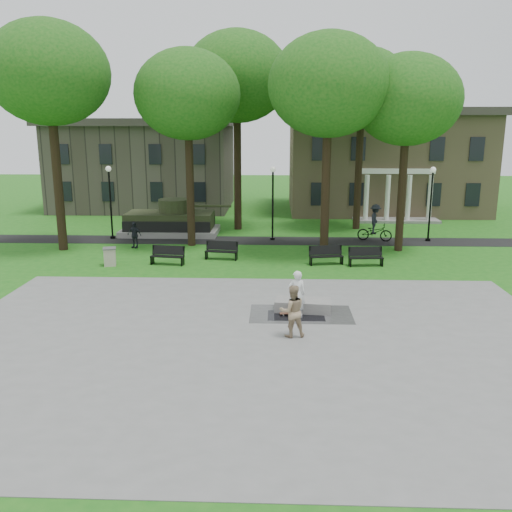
# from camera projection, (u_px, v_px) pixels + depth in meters

# --- Properties ---
(ground) EXTENTS (120.00, 120.00, 0.00)m
(ground) POSITION_uv_depth(u_px,v_px,m) (259.00, 298.00, 23.25)
(ground) COLOR #1A5E16
(ground) RESTS_ON ground
(plaza) EXTENTS (22.00, 16.00, 0.02)m
(plaza) POSITION_uv_depth(u_px,v_px,m) (254.00, 344.00, 18.39)
(plaza) COLOR gray
(plaza) RESTS_ON ground
(footpath) EXTENTS (44.00, 2.60, 0.01)m
(footpath) POSITION_uv_depth(u_px,v_px,m) (265.00, 241.00, 34.91)
(footpath) COLOR black
(footpath) RESTS_ON ground
(building_right) EXTENTS (17.00, 12.00, 8.60)m
(building_right) POSITION_uv_depth(u_px,v_px,m) (383.00, 160.00, 47.13)
(building_right) COLOR #9E8460
(building_right) RESTS_ON ground
(building_left) EXTENTS (15.00, 10.00, 7.20)m
(building_left) POSITION_uv_depth(u_px,v_px,m) (146.00, 167.00, 48.55)
(building_left) COLOR #4C443D
(building_left) RESTS_ON ground
(tree_0) EXTENTS (6.80, 6.80, 12.97)m
(tree_0) POSITION_uv_depth(u_px,v_px,m) (49.00, 74.00, 30.08)
(tree_0) COLOR black
(tree_0) RESTS_ON ground
(tree_1) EXTENTS (6.20, 6.20, 11.63)m
(tree_1) POSITION_uv_depth(u_px,v_px,m) (188.00, 95.00, 31.52)
(tree_1) COLOR black
(tree_1) RESTS_ON ground
(tree_2) EXTENTS (6.60, 6.60, 12.16)m
(tree_2) POSITION_uv_depth(u_px,v_px,m) (329.00, 86.00, 29.20)
(tree_2) COLOR black
(tree_2) RESTS_ON ground
(tree_3) EXTENTS (6.00, 6.00, 11.19)m
(tree_3) POSITION_uv_depth(u_px,v_px,m) (408.00, 100.00, 30.18)
(tree_3) COLOR black
(tree_3) RESTS_ON ground
(tree_4) EXTENTS (7.20, 7.20, 13.50)m
(tree_4) POSITION_uv_depth(u_px,v_px,m) (237.00, 77.00, 36.43)
(tree_4) COLOR black
(tree_4) RESTS_ON ground
(tree_5) EXTENTS (6.40, 6.40, 12.44)m
(tree_5) POSITION_uv_depth(u_px,v_px,m) (362.00, 89.00, 36.78)
(tree_5) COLOR black
(tree_5) RESTS_ON ground
(lamp_left) EXTENTS (0.36, 0.36, 4.73)m
(lamp_left) POSITION_uv_depth(u_px,v_px,m) (110.00, 196.00, 34.91)
(lamp_left) COLOR black
(lamp_left) RESTS_ON ground
(lamp_mid) EXTENTS (0.36, 0.36, 4.73)m
(lamp_mid) POSITION_uv_depth(u_px,v_px,m) (273.00, 197.00, 34.53)
(lamp_mid) COLOR black
(lamp_mid) RESTS_ON ground
(lamp_right) EXTENTS (0.36, 0.36, 4.73)m
(lamp_right) POSITION_uv_depth(u_px,v_px,m) (431.00, 198.00, 34.16)
(lamp_right) COLOR black
(lamp_right) RESTS_ON ground
(tank_monument) EXTENTS (7.45, 3.40, 2.40)m
(tank_monument) POSITION_uv_depth(u_px,v_px,m) (171.00, 222.00, 36.88)
(tank_monument) COLOR gray
(tank_monument) RESTS_ON ground
(puddle) EXTENTS (2.20, 1.20, 0.00)m
(puddle) POSITION_uv_depth(u_px,v_px,m) (296.00, 316.00, 21.05)
(puddle) COLOR black
(puddle) RESTS_ON plaza
(concrete_block) EXTENTS (2.29, 1.22, 0.45)m
(concrete_block) POSITION_uv_depth(u_px,v_px,m) (303.00, 305.00, 21.60)
(concrete_block) COLOR gray
(concrete_block) RESTS_ON plaza
(skateboard) EXTENTS (0.80, 0.31, 0.07)m
(skateboard) POSITION_uv_depth(u_px,v_px,m) (290.00, 314.00, 21.17)
(skateboard) COLOR brown
(skateboard) RESTS_ON plaza
(skateboarder) EXTENTS (0.73, 0.54, 1.86)m
(skateboarder) POSITION_uv_depth(u_px,v_px,m) (297.00, 294.00, 20.68)
(skateboarder) COLOR white
(skateboarder) RESTS_ON plaza
(friend_watching) EXTENTS (1.03, 0.87, 1.86)m
(friend_watching) POSITION_uv_depth(u_px,v_px,m) (292.00, 311.00, 18.80)
(friend_watching) COLOR #9F8766
(friend_watching) RESTS_ON plaza
(pedestrian_walker) EXTENTS (1.00, 0.65, 1.59)m
(pedestrian_walker) POSITION_uv_depth(u_px,v_px,m) (134.00, 235.00, 32.71)
(pedestrian_walker) COLOR black
(pedestrian_walker) RESTS_ON ground
(cyclist) EXTENTS (2.31, 1.38, 2.36)m
(cyclist) POSITION_uv_depth(u_px,v_px,m) (375.00, 226.00, 34.68)
(cyclist) COLOR black
(cyclist) RESTS_ON ground
(park_bench_0) EXTENTS (1.85, 0.79, 1.00)m
(park_bench_0) POSITION_uv_depth(u_px,v_px,m) (168.00, 255.00, 28.85)
(park_bench_0) COLOR black
(park_bench_0) RESTS_ON ground
(park_bench_1) EXTENTS (1.85, 0.78, 1.00)m
(park_bench_1) POSITION_uv_depth(u_px,v_px,m) (221.00, 250.00, 29.97)
(park_bench_1) COLOR black
(park_bench_1) RESTS_ON ground
(park_bench_2) EXTENTS (1.85, 0.85, 1.00)m
(park_bench_2) POSITION_uv_depth(u_px,v_px,m) (326.00, 255.00, 28.86)
(park_bench_2) COLOR black
(park_bench_2) RESTS_ON ground
(park_bench_3) EXTENTS (1.84, 0.70, 1.00)m
(park_bench_3) POSITION_uv_depth(u_px,v_px,m) (366.00, 256.00, 28.57)
(park_bench_3) COLOR black
(park_bench_3) RESTS_ON ground
(trash_bin) EXTENTS (0.81, 0.81, 0.96)m
(trash_bin) POSITION_uv_depth(u_px,v_px,m) (110.00, 257.00, 28.61)
(trash_bin) COLOR #BDAE9C
(trash_bin) RESTS_ON ground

